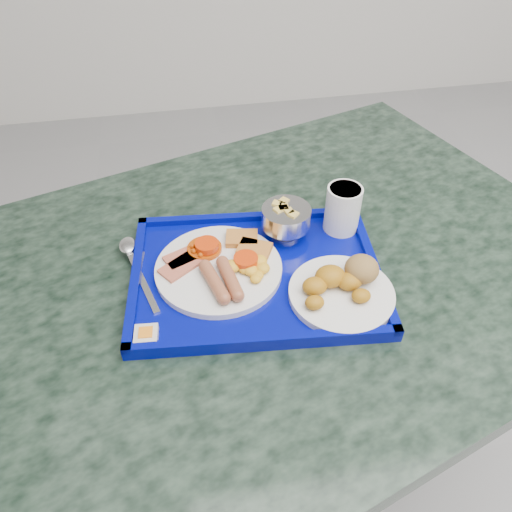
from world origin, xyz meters
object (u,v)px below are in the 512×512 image
at_px(main_plate, 222,266).
at_px(tray, 256,275).
at_px(table, 253,342).
at_px(fruit_bowl, 286,218).
at_px(bread_plate, 343,286).
at_px(juice_cup, 343,207).

bearing_deg(main_plate, tray, -14.79).
distance_m(table, fruit_bowl, 0.28).
bearing_deg(table, bread_plate, -34.23).
bearing_deg(tray, bread_plate, -29.42).
relative_size(bread_plate, juice_cup, 1.92).
xyz_separation_m(tray, bread_plate, (0.13, -0.08, 0.02)).
bearing_deg(fruit_bowl, tray, -128.93).
bearing_deg(fruit_bowl, main_plate, -149.94).
relative_size(table, bread_plate, 8.35).
distance_m(main_plate, bread_plate, 0.21).
distance_m(bread_plate, fruit_bowl, 0.18).
bearing_deg(juice_cup, tray, -153.41).
xyz_separation_m(table, bread_plate, (0.14, -0.09, 0.24)).
bearing_deg(table, juice_cup, 21.85).
height_order(table, main_plate, main_plate).
relative_size(tray, juice_cup, 5.02).
height_order(tray, fruit_bowl, fruit_bowl).
bearing_deg(juice_cup, main_plate, -162.40).
height_order(fruit_bowl, juice_cup, juice_cup).
height_order(main_plate, fruit_bowl, fruit_bowl).
height_order(bread_plate, fruit_bowl, fruit_bowl).
height_order(tray, bread_plate, bread_plate).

